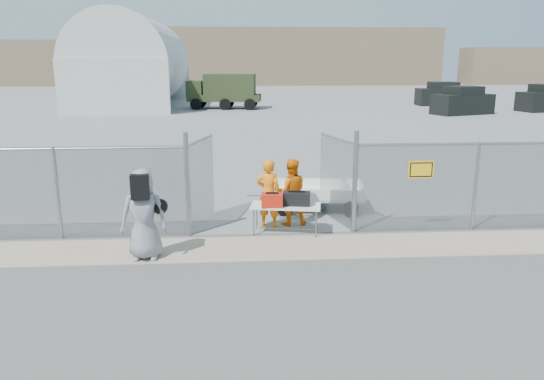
{
  "coord_description": "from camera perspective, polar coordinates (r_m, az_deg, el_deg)",
  "views": [
    {
      "loc": [
        -0.84,
        -10.24,
        4.14
      ],
      "look_at": [
        0.0,
        2.0,
        1.1
      ],
      "focal_mm": 35.0,
      "sensor_mm": 36.0,
      "label": 1
    }
  ],
  "objects": [
    {
      "name": "parked_vehicle_near",
      "position": [
        43.58,
        19.82,
        9.02
      ],
      "size": [
        5.03,
        3.53,
        2.08
      ],
      "primitive_type": null,
      "rotation": [
        0.0,
        0.0,
        0.35
      ],
      "color": "black",
      "rests_on": "ground"
    },
    {
      "name": "security_worker_left",
      "position": [
        13.22,
        -0.35,
        -0.39
      ],
      "size": [
        0.75,
        0.63,
        1.75
      ],
      "primitive_type": "imported",
      "rotation": [
        0.0,
        0.0,
        2.75
      ],
      "color": "orange",
      "rests_on": "ground"
    },
    {
      "name": "military_truck",
      "position": [
        45.92,
        -5.14,
        10.51
      ],
      "size": [
        6.34,
        2.97,
        2.92
      ],
      "primitive_type": null,
      "rotation": [
        0.0,
        0.0,
        -0.12
      ],
      "color": "#2E371C",
      "rests_on": "ground"
    },
    {
      "name": "quonset_hangar",
      "position": [
        51.07,
        -14.65,
        13.32
      ],
      "size": [
        9.0,
        18.0,
        8.0
      ],
      "primitive_type": null,
      "color": "silver",
      "rests_on": "ground"
    },
    {
      "name": "security_worker_right",
      "position": [
        13.45,
        2.03,
        -0.21
      ],
      "size": [
        0.86,
        0.68,
        1.72
      ],
      "primitive_type": "imported",
      "rotation": [
        0.0,
        0.0,
        3.18
      ],
      "color": "orange",
      "rests_on": "ground"
    },
    {
      "name": "chain_link_fence",
      "position": [
        12.64,
        -0.0,
        0.0
      ],
      "size": [
        40.0,
        0.2,
        2.2
      ],
      "primitive_type": null,
      "color": "gray",
      "rests_on": "ground"
    },
    {
      "name": "distant_hills",
      "position": [
        88.43,
        -0.13,
        14.14
      ],
      "size": [
        140.0,
        6.0,
        9.0
      ],
      "primitive_type": null,
      "color": "#7F684F",
      "rests_on": "ground"
    },
    {
      "name": "parked_vehicle_mid",
      "position": [
        51.53,
        17.88,
        9.8
      ],
      "size": [
        4.61,
        2.15,
        2.07
      ],
      "primitive_type": null,
      "rotation": [
        0.0,
        0.0,
        -0.02
      ],
      "color": "black",
      "rests_on": "ground"
    },
    {
      "name": "black_duffel",
      "position": [
        12.79,
        2.65,
        -0.92
      ],
      "size": [
        0.7,
        0.48,
        0.31
      ],
      "primitive_type": "cube",
      "rotation": [
        0.0,
        0.0,
        -0.17
      ],
      "color": "black",
      "rests_on": "folding_table"
    },
    {
      "name": "dirt_strip",
      "position": [
        12.0,
        0.33,
        -6.22
      ],
      "size": [
        44.0,
        1.6,
        0.01
      ],
      "primitive_type": "cube",
      "color": "tan",
      "rests_on": "ground"
    },
    {
      "name": "folding_table",
      "position": [
        12.9,
        1.47,
        -3.15
      ],
      "size": [
        1.77,
        0.97,
        0.71
      ],
      "primitive_type": null,
      "rotation": [
        0.0,
        0.0,
        -0.17
      ],
      "color": "white",
      "rests_on": "ground"
    },
    {
      "name": "visitor",
      "position": [
        11.43,
        -13.64,
        -2.57
      ],
      "size": [
        0.96,
        0.62,
        1.95
      ],
      "primitive_type": "imported",
      "rotation": [
        0.0,
        0.0,
        0.0
      ],
      "color": "gray",
      "rests_on": "ground"
    },
    {
      "name": "utility_trailer",
      "position": [
        14.94,
        4.9,
        -0.64
      ],
      "size": [
        3.45,
        2.08,
        0.79
      ],
      "primitive_type": null,
      "rotation": [
        0.0,
        0.0,
        -0.12
      ],
      "color": "white",
      "rests_on": "ground"
    },
    {
      "name": "orange_bag",
      "position": [
        12.62,
        0.0,
        -1.1
      ],
      "size": [
        0.53,
        0.37,
        0.32
      ],
      "primitive_type": "cube",
      "rotation": [
        0.0,
        0.0,
        -0.07
      ],
      "color": "red",
      "rests_on": "folding_table"
    },
    {
      "name": "tarmac_inside",
      "position": [
        52.41,
        -3.03,
        9.37
      ],
      "size": [
        160.0,
        80.0,
        0.01
      ],
      "primitive_type": "cube",
      "color": "gray",
      "rests_on": "ground"
    },
    {
      "name": "ground",
      "position": [
        11.08,
        0.71,
        -8.03
      ],
      "size": [
        160.0,
        160.0,
        0.0
      ],
      "primitive_type": "plane",
      "color": "#515151"
    }
  ]
}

